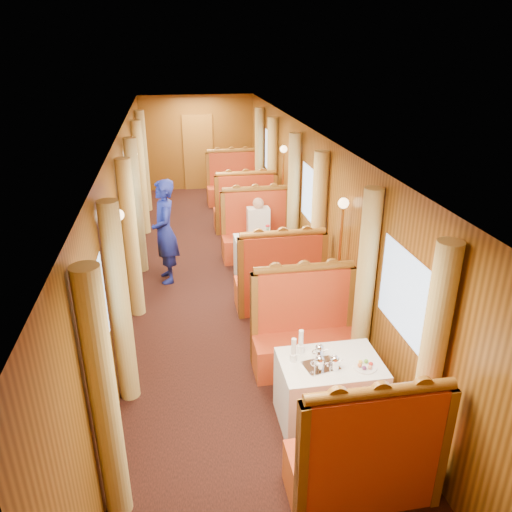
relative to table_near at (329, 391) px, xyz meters
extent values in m
cube|color=#905E21|center=(-0.75, 9.47, 0.62)|extent=(0.80, 0.04, 2.00)
cube|color=white|center=(0.00, 0.00, 0.00)|extent=(1.05, 0.72, 0.75)
cube|color=#A51B12|center=(0.00, -0.95, -0.15)|extent=(1.30, 0.55, 0.45)
cube|color=#A51B12|center=(0.00, -1.17, 0.48)|extent=(1.30, 0.12, 0.80)
cylinder|color=#905E21|center=(0.00, -1.17, 0.92)|extent=(1.23, 0.10, 0.10)
cube|color=#A51B12|center=(0.00, 0.95, -0.15)|extent=(1.30, 0.55, 0.45)
cube|color=#A51B12|center=(0.00, 1.17, 0.48)|extent=(1.30, 0.12, 0.80)
cylinder|color=#905E21|center=(0.00, 1.17, 0.92)|extent=(1.23, 0.10, 0.10)
cube|color=white|center=(0.00, 3.50, 0.00)|extent=(1.05, 0.72, 0.75)
cube|color=#A51B12|center=(0.00, 2.55, -0.15)|extent=(1.30, 0.55, 0.45)
cube|color=#A51B12|center=(0.00, 2.33, 0.48)|extent=(1.30, 0.12, 0.80)
cylinder|color=#905E21|center=(0.00, 2.33, 0.92)|extent=(1.23, 0.10, 0.10)
cube|color=#A51B12|center=(0.00, 4.45, -0.15)|extent=(1.30, 0.55, 0.45)
cube|color=#A51B12|center=(0.00, 4.67, 0.48)|extent=(1.30, 0.12, 0.80)
cylinder|color=#905E21|center=(0.00, 4.67, 0.92)|extent=(1.23, 0.10, 0.10)
cube|color=white|center=(0.00, 7.00, 0.00)|extent=(1.05, 0.72, 0.75)
cube|color=#A51B12|center=(0.00, 6.05, -0.15)|extent=(1.30, 0.55, 0.45)
cube|color=#A51B12|center=(0.00, 5.83, 0.48)|extent=(1.30, 0.12, 0.80)
cylinder|color=#905E21|center=(0.00, 5.83, 0.92)|extent=(1.23, 0.10, 0.10)
cube|color=#A51B12|center=(0.00, 7.95, -0.15)|extent=(1.30, 0.55, 0.45)
cube|color=#A51B12|center=(0.00, 8.16, 0.48)|extent=(1.30, 0.12, 0.80)
cylinder|color=#905E21|center=(0.00, 8.16, 0.92)|extent=(1.23, 0.10, 0.10)
cube|color=silver|center=(-0.13, -0.06, 0.38)|extent=(0.38, 0.32, 0.01)
cylinder|color=white|center=(0.31, -0.15, 0.38)|extent=(0.24, 0.24, 0.01)
cylinder|color=white|center=(-0.38, 0.08, 0.42)|extent=(0.08, 0.08, 0.08)
cylinder|color=white|center=(-0.38, 0.08, 0.55)|extent=(0.05, 0.05, 0.18)
cylinder|color=white|center=(-0.27, 0.23, 0.42)|extent=(0.08, 0.08, 0.08)
cylinder|color=white|center=(-0.27, 0.23, 0.55)|extent=(0.05, 0.05, 0.18)
cylinder|color=silver|center=(0.01, 3.51, 0.45)|extent=(0.06, 0.06, 0.14)
cylinder|color=silver|center=(0.00, 7.04, 0.45)|extent=(0.06, 0.06, 0.14)
cylinder|color=tan|center=(-2.13, -0.78, 0.80)|extent=(0.22, 0.22, 2.35)
cylinder|color=tan|center=(-2.13, 0.78, 0.80)|extent=(0.22, 0.22, 2.35)
cylinder|color=tan|center=(0.63, -0.78, 0.80)|extent=(0.22, 0.22, 2.35)
cylinder|color=tan|center=(0.63, 0.78, 0.80)|extent=(0.22, 0.22, 2.35)
cylinder|color=tan|center=(-2.13, 2.72, 0.80)|extent=(0.22, 0.22, 2.35)
cylinder|color=tan|center=(-2.13, 4.28, 0.80)|extent=(0.22, 0.22, 2.35)
cylinder|color=tan|center=(0.63, 2.72, 0.80)|extent=(0.22, 0.22, 2.35)
cylinder|color=tan|center=(0.63, 4.28, 0.80)|extent=(0.22, 0.22, 2.35)
cylinder|color=tan|center=(-2.13, 6.22, 0.80)|extent=(0.22, 0.22, 2.35)
cylinder|color=tan|center=(-2.13, 7.78, 0.80)|extent=(0.22, 0.22, 2.35)
cylinder|color=tan|center=(0.63, 6.22, 0.80)|extent=(0.22, 0.22, 2.35)
cylinder|color=tan|center=(0.63, 7.78, 0.80)|extent=(0.22, 0.22, 2.35)
cylinder|color=#BF8C3F|center=(-2.15, 1.75, 0.55)|extent=(0.04, 0.04, 1.85)
sphere|color=#FFD18C|center=(-2.15, 1.75, 1.50)|extent=(0.14, 0.14, 0.14)
cylinder|color=#BF8C3F|center=(0.65, 1.75, 0.55)|extent=(0.04, 0.04, 1.85)
sphere|color=#FFD18C|center=(0.65, 1.75, 1.50)|extent=(0.14, 0.14, 0.14)
cylinder|color=#BF8C3F|center=(-2.15, 5.25, 0.55)|extent=(0.04, 0.04, 1.85)
sphere|color=#FFD18C|center=(-2.15, 5.25, 1.50)|extent=(0.14, 0.14, 0.14)
cylinder|color=#BF8C3F|center=(0.65, 5.25, 0.55)|extent=(0.04, 0.04, 1.85)
sphere|color=#FFD18C|center=(0.65, 5.25, 1.50)|extent=(0.14, 0.14, 0.14)
imported|color=navy|center=(-1.67, 3.79, 0.51)|extent=(0.49, 0.69, 1.76)
cube|color=beige|center=(0.00, 4.35, 0.38)|extent=(0.40, 0.24, 0.55)
sphere|color=tan|center=(0.00, 4.35, 0.74)|extent=(0.20, 0.20, 0.20)
cube|color=beige|center=(0.00, 4.18, 0.15)|extent=(0.36, 0.30, 0.14)
camera|label=1|loc=(-1.48, -4.08, 3.42)|focal=35.00mm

